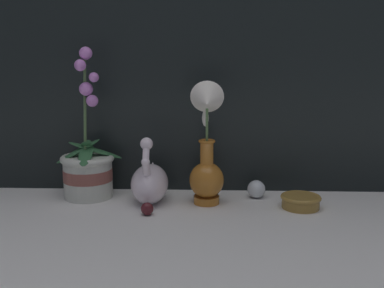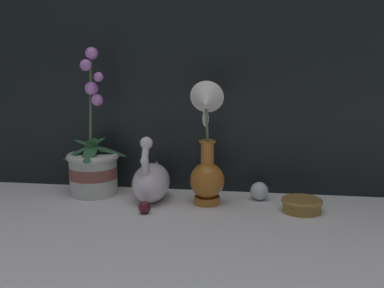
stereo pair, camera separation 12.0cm
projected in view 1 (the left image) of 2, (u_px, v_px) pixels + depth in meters
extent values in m
plane|color=silver|center=(188.00, 224.00, 1.09)|extent=(2.80, 2.80, 0.00)
cylinder|color=beige|center=(88.00, 177.00, 1.30)|extent=(0.14, 0.14, 0.12)
cylinder|color=brown|center=(88.00, 174.00, 1.30)|extent=(0.14, 0.14, 0.03)
torus|color=beige|center=(87.00, 159.00, 1.29)|extent=(0.15, 0.15, 0.02)
cylinder|color=#4C6B3D|center=(85.00, 106.00, 1.26)|extent=(0.01, 0.05, 0.29)
ellipsoid|color=#2D6038|center=(96.00, 150.00, 1.29)|extent=(0.16, 0.08, 0.06)
ellipsoid|color=#2D6038|center=(88.00, 149.00, 1.31)|extent=(0.06, 0.13, 0.08)
ellipsoid|color=#2D6038|center=(78.00, 151.00, 1.28)|extent=(0.13, 0.07, 0.07)
ellipsoid|color=#2D6038|center=(86.00, 153.00, 1.26)|extent=(0.06, 0.14, 0.06)
sphere|color=#C67AD1|center=(86.00, 53.00, 1.24)|extent=(0.04, 0.04, 0.04)
sphere|color=#C67AD1|center=(80.00, 65.00, 1.23)|extent=(0.03, 0.03, 0.03)
sphere|color=#C67AD1|center=(94.00, 77.00, 1.23)|extent=(0.03, 0.03, 0.03)
sphere|color=#C67AD1|center=(86.00, 89.00, 1.25)|extent=(0.04, 0.04, 0.04)
sphere|color=#C67AD1|center=(92.00, 101.00, 1.25)|extent=(0.03, 0.03, 0.03)
ellipsoid|color=white|center=(150.00, 184.00, 1.25)|extent=(0.10, 0.17, 0.11)
cone|color=white|center=(152.00, 173.00, 1.31)|extent=(0.05, 0.07, 0.08)
cylinder|color=white|center=(146.00, 170.00, 1.18)|extent=(0.02, 0.04, 0.06)
sphere|color=white|center=(146.00, 162.00, 1.17)|extent=(0.02, 0.02, 0.02)
cylinder|color=white|center=(146.00, 153.00, 1.17)|extent=(0.02, 0.04, 0.05)
sphere|color=white|center=(147.00, 144.00, 1.18)|extent=(0.03, 0.03, 0.03)
cylinder|color=#B26B23|center=(206.00, 199.00, 1.25)|extent=(0.07, 0.07, 0.02)
ellipsoid|color=#B26B23|center=(207.00, 180.00, 1.24)|extent=(0.10, 0.10, 0.10)
cylinder|color=#B26B23|center=(207.00, 153.00, 1.22)|extent=(0.04, 0.04, 0.06)
torus|color=#B26B23|center=(207.00, 141.00, 1.22)|extent=(0.05, 0.05, 0.01)
cylinder|color=#567A47|center=(207.00, 124.00, 1.19)|extent=(0.01, 0.04, 0.10)
cone|color=white|center=(207.00, 101.00, 1.15)|extent=(0.09, 0.08, 0.10)
ellipsoid|color=white|center=(205.00, 118.00, 1.20)|extent=(0.02, 0.02, 0.04)
sphere|color=silver|center=(256.00, 189.00, 1.30)|extent=(0.05, 0.05, 0.05)
cylinder|color=olive|center=(301.00, 202.00, 1.21)|extent=(0.10, 0.10, 0.03)
torus|color=olive|center=(301.00, 197.00, 1.21)|extent=(0.11, 0.11, 0.01)
sphere|color=#4C191E|center=(147.00, 209.00, 1.15)|extent=(0.03, 0.03, 0.03)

